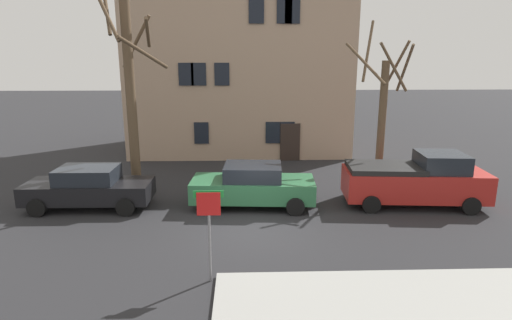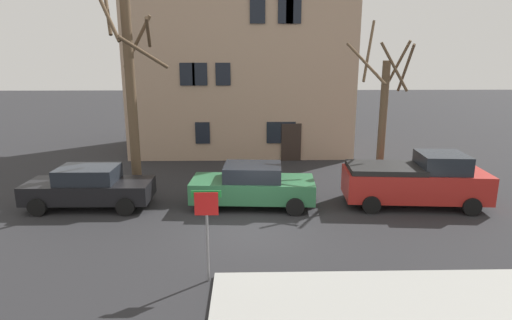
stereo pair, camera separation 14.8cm
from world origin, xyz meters
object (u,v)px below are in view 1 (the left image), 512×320
Objects in this scene: building_main at (240,51)px; car_green_sedan at (253,185)px; tree_bare_near at (130,88)px; car_black_sedan at (89,188)px; street_sign_pole at (209,219)px; pickup_truck_red at (416,180)px; tree_bare_mid at (382,112)px.

building_main reaches higher than car_green_sedan.
car_black_sedan is at bearing -121.45° from tree_bare_near.
street_sign_pole is at bearing -102.48° from car_green_sedan.
tree_bare_near reaches higher than pickup_truck_red.
building_main reaches higher than tree_bare_near.
street_sign_pole reaches higher than car_green_sedan.
building_main is 10.88m from tree_bare_mid.
tree_bare_near is at bearing 58.55° from car_black_sedan.
building_main is at bearing 92.69° from car_green_sedan.
tree_bare_near is 10.84m from tree_bare_mid.
tree_bare_mid is (10.78, 0.36, -1.06)m from tree_bare_near.
building_main is at bearing 126.38° from tree_bare_mid.
car_green_sedan is (5.04, -2.16, -3.60)m from tree_bare_near.
pickup_truck_red is (6.91, -11.09, -5.01)m from building_main.
building_main reaches higher than street_sign_pole.
car_green_sedan is (6.34, -0.03, 0.03)m from car_black_sedan.
street_sign_pole reaches higher than pickup_truck_red.
car_black_sedan is at bearing 131.64° from street_sign_pole.
car_black_sedan is 12.73m from pickup_truck_red.
tree_bare_near is 6.56m from car_green_sedan.
tree_bare_near is 12.14m from pickup_truck_red.
car_black_sedan is 0.98× the size of car_green_sedan.
car_black_sedan is (-5.82, -10.99, -5.22)m from building_main.
tree_bare_near is 3.53× the size of street_sign_pole.
tree_bare_near is at bearing 115.73° from street_sign_pole.
tree_bare_near is at bearing -178.07° from tree_bare_mid.
building_main is 17.26m from street_sign_pole.
tree_bare_mid is at bearing 11.65° from car_black_sedan.
car_green_sedan is at bearing 77.52° from street_sign_pole.
car_black_sedan is at bearing -168.35° from tree_bare_mid.
building_main is at bearing 121.93° from pickup_truck_red.
car_green_sedan is at bearing -87.31° from building_main.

